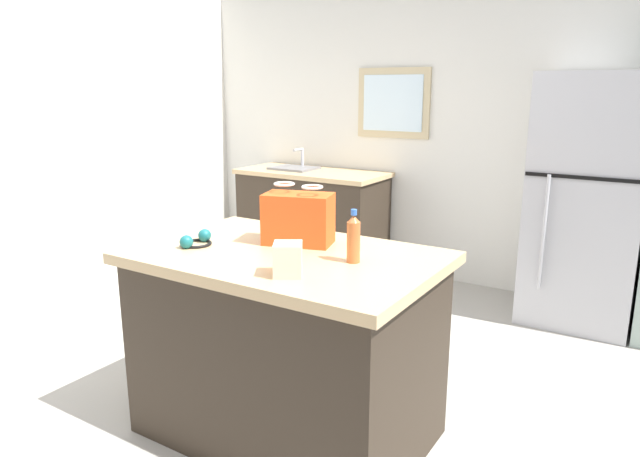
% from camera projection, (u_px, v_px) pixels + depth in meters
% --- Properties ---
extents(ground, '(6.53, 6.53, 0.00)m').
position_uv_depth(ground, '(304.00, 417.00, 2.98)').
color(ground, '#ADA89E').
extents(back_wall, '(5.44, 0.13, 2.67)m').
position_uv_depth(back_wall, '(474.00, 127.00, 4.76)').
color(back_wall, silver).
rests_on(back_wall, ground).
extents(kitchen_island, '(1.40, 0.91, 0.92)m').
position_uv_depth(kitchen_island, '(286.00, 344.00, 2.75)').
color(kitchen_island, '#33281E').
rests_on(kitchen_island, ground).
extents(refrigerator, '(0.73, 0.70, 1.76)m').
position_uv_depth(refrigerator, '(587.00, 201.00, 4.03)').
color(refrigerator, '#B7B7BC').
rests_on(refrigerator, ground).
extents(sink_counter, '(1.37, 0.63, 1.10)m').
position_uv_depth(sink_counter, '(312.00, 218.00, 5.37)').
color(sink_counter, '#33281E').
rests_on(sink_counter, ground).
extents(shopping_bag, '(0.36, 0.27, 0.29)m').
position_uv_depth(shopping_bag, '(298.00, 218.00, 2.76)').
color(shopping_bag, '#DB511E').
rests_on(shopping_bag, kitchen_island).
extents(small_box, '(0.16, 0.16, 0.13)m').
position_uv_depth(small_box, '(288.00, 259.00, 2.30)').
color(small_box, beige).
rests_on(small_box, kitchen_island).
extents(bottle, '(0.06, 0.06, 0.23)m').
position_uv_depth(bottle, '(354.00, 239.00, 2.47)').
color(bottle, '#C66633').
rests_on(bottle, kitchen_island).
extents(ear_defenders, '(0.16, 0.20, 0.06)m').
position_uv_depth(ear_defenders, '(196.00, 240.00, 2.76)').
color(ear_defenders, black).
rests_on(ear_defenders, kitchen_island).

